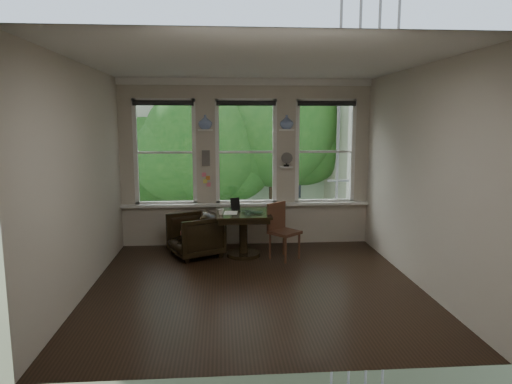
{
  "coord_description": "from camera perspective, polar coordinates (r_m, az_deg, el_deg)",
  "views": [
    {
      "loc": [
        -0.44,
        -6.03,
        2.25
      ],
      "look_at": [
        0.08,
        0.9,
        1.17
      ],
      "focal_mm": 32.0,
      "sensor_mm": 36.0,
      "label": 1
    }
  ],
  "objects": [
    {
      "name": "sticky_notes",
      "position": [
        8.28,
        -6.24,
        1.83
      ],
      "size": [
        0.16,
        0.01,
        0.24
      ],
      "primitive_type": null,
      "color": "pink",
      "rests_on": "ground"
    },
    {
      "name": "window_right",
      "position": [
        8.51,
        8.58,
        5.01
      ],
      "size": [
        1.1,
        0.12,
        1.9
      ],
      "primitive_type": null,
      "color": "white",
      "rests_on": "ground"
    },
    {
      "name": "wall_right",
      "position": [
        6.64,
        19.63,
        1.81
      ],
      "size": [
        0.0,
        4.5,
        4.5
      ],
      "primitive_type": "plane",
      "rotation": [
        1.57,
        0.0,
        -1.57
      ],
      "color": "beige",
      "rests_on": "ground"
    },
    {
      "name": "window_left",
      "position": [
        8.36,
        -11.27,
        4.87
      ],
      "size": [
        1.1,
        0.12,
        1.9
      ],
      "primitive_type": null,
      "color": "white",
      "rests_on": "ground"
    },
    {
      "name": "wall_back",
      "position": [
        8.32,
        -1.25,
        3.65
      ],
      "size": [
        4.5,
        0.0,
        4.5
      ],
      "primitive_type": "plane",
      "rotation": [
        1.57,
        0.0,
        0.0
      ],
      "color": "beige",
      "rests_on": "ground"
    },
    {
      "name": "vase_right",
      "position": [
        8.26,
        3.86,
        8.72
      ],
      "size": [
        0.24,
        0.24,
        0.25
      ],
      "primitive_type": "imported",
      "color": "white",
      "rests_on": "shelf_right"
    },
    {
      "name": "mug",
      "position": [
        7.45,
        -4.39,
        -2.48
      ],
      "size": [
        0.12,
        0.12,
        0.09
      ],
      "primitive_type": "imported",
      "rotation": [
        0.0,
        0.0,
        -0.3
      ],
      "color": "white",
      "rests_on": "table"
    },
    {
      "name": "ground",
      "position": [
        6.45,
        -0.11,
        -11.61
      ],
      "size": [
        4.5,
        4.5,
        0.0
      ],
      "primitive_type": "plane",
      "color": "black",
      "rests_on": "ground"
    },
    {
      "name": "tablet",
      "position": [
        7.75,
        -2.61,
        -1.53
      ],
      "size": [
        0.18,
        0.13,
        0.22
      ],
      "primitive_type": "cube",
      "rotation": [
        -0.26,
        0.0,
        0.35
      ],
      "color": "black",
      "rests_on": "table"
    },
    {
      "name": "wall_front",
      "position": [
        3.88,
        2.32,
        -2.38
      ],
      "size": [
        4.5,
        0.0,
        4.5
      ],
      "primitive_type": "plane",
      "rotation": [
        -1.57,
        0.0,
        0.0
      ],
      "color": "beige",
      "rests_on": "ground"
    },
    {
      "name": "side_chair_right",
      "position": [
        7.52,
        3.61,
        -4.98
      ],
      "size": [
        0.59,
        0.59,
        0.92
      ],
      "primitive_type": null,
      "rotation": [
        0.0,
        0.0,
        0.71
      ],
      "color": "#4D2A1B",
      "rests_on": "ground"
    },
    {
      "name": "cushion_red",
      "position": [
        7.73,
        -7.61,
        -4.74
      ],
      "size": [
        0.45,
        0.45,
        0.06
      ],
      "primitive_type": "cube",
      "color": "maroon",
      "rests_on": "armchair_left"
    },
    {
      "name": "armchair_left",
      "position": [
        7.75,
        -7.6,
        -5.37
      ],
      "size": [
        1.05,
        1.04,
        0.72
      ],
      "primitive_type": "imported",
      "rotation": [
        0.0,
        0.0,
        -1.12
      ],
      "color": "black",
      "rests_on": "ground"
    },
    {
      "name": "table",
      "position": [
        7.69,
        -1.59,
        -5.3
      ],
      "size": [
        0.9,
        0.9,
        0.75
      ],
      "primitive_type": null,
      "color": "black",
      "rests_on": "ground"
    },
    {
      "name": "drinking_glass",
      "position": [
        7.3,
        -0.98,
        -2.7
      ],
      "size": [
        0.12,
        0.12,
        0.09
      ],
      "primitive_type": "imported",
      "rotation": [
        0.0,
        0.0,
        -0.11
      ],
      "color": "white",
      "rests_on": "table"
    },
    {
      "name": "laptop",
      "position": [
        7.5,
        -0.61,
        -2.62
      ],
      "size": [
        0.43,
        0.37,
        0.03
      ],
      "primitive_type": "imported",
      "rotation": [
        0.0,
        0.0,
        -0.45
      ],
      "color": "black",
      "rests_on": "table"
    },
    {
      "name": "wall_left",
      "position": [
        6.34,
        -20.86,
        1.43
      ],
      "size": [
        0.0,
        4.5,
        4.5
      ],
      "primitive_type": "plane",
      "rotation": [
        1.57,
        0.0,
        1.57
      ],
      "color": "beige",
      "rests_on": "ground"
    },
    {
      "name": "papers",
      "position": [
        7.58,
        -3.18,
        -2.6
      ],
      "size": [
        0.24,
        0.32,
        0.0
      ],
      "primitive_type": "cube",
      "rotation": [
        0.0,
        0.0,
        -0.08
      ],
      "color": "silver",
      "rests_on": "table"
    },
    {
      "name": "ceiling",
      "position": [
        6.09,
        -0.12,
        15.88
      ],
      "size": [
        4.5,
        4.5,
        0.0
      ],
      "primitive_type": "plane",
      "rotation": [
        3.14,
        0.0,
        0.0
      ],
      "color": "silver",
      "rests_on": "ground"
    },
    {
      "name": "vase_left",
      "position": [
        8.18,
        -6.36,
        8.69
      ],
      "size": [
        0.24,
        0.24,
        0.25
      ],
      "primitive_type": "imported",
      "color": "white",
      "rests_on": "shelf_left"
    },
    {
      "name": "shelf_right",
      "position": [
        8.26,
        3.85,
        7.76
      ],
      "size": [
        0.26,
        0.16,
        0.03
      ],
      "primitive_type": "cube",
      "color": "white",
      "rests_on": "ground"
    },
    {
      "name": "window_center",
      "position": [
        8.31,
        -1.25,
        5.02
      ],
      "size": [
        1.1,
        0.12,
        1.9
      ],
      "primitive_type": null,
      "color": "white",
      "rests_on": "ground"
    },
    {
      "name": "desk_fan",
      "position": [
        8.27,
        3.83,
        3.8
      ],
      "size": [
        0.2,
        0.2,
        0.24
      ],
      "primitive_type": null,
      "color": "#59544F",
      "rests_on": "ground"
    },
    {
      "name": "shelf_left",
      "position": [
        8.18,
        -6.35,
        7.71
      ],
      "size": [
        0.26,
        0.16,
        0.03
      ],
      "primitive_type": "cube",
      "color": "white",
      "rests_on": "ground"
    },
    {
      "name": "intercom",
      "position": [
        8.24,
        -6.28,
        4.24
      ],
      "size": [
        0.14,
        0.06,
        0.28
      ],
      "primitive_type": "cube",
      "color": "#59544F",
      "rests_on": "ground"
    }
  ]
}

